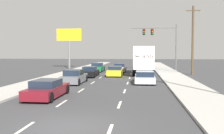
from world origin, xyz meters
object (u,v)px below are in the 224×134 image
(car_gray, at_px, (74,77))
(car_white, at_px, (120,68))
(car_green, at_px, (97,68))
(car_yellow, at_px, (115,71))
(car_maroon, at_px, (47,89))
(car_silver, at_px, (145,77))
(traffic_signal_mast, at_px, (158,36))
(box_truck, at_px, (143,59))
(car_black, at_px, (90,72))
(roadside_billboard, at_px, (69,40))
(utility_pole_mid, at_px, (193,40))

(car_gray, xyz_separation_m, car_white, (3.23, 14.52, -0.03))
(car_green, relative_size, car_yellow, 0.90)
(car_maroon, distance_m, car_silver, 10.84)
(car_silver, relative_size, traffic_signal_mast, 0.61)
(traffic_signal_mast, bearing_deg, car_maroon, -109.62)
(traffic_signal_mast, bearing_deg, box_truck, -108.43)
(car_white, height_order, traffic_signal_mast, traffic_signal_mast)
(car_black, xyz_separation_m, roadside_billboard, (-6.64, 14.58, 4.65))
(car_maroon, bearing_deg, car_gray, 91.31)
(car_green, xyz_separation_m, car_gray, (0.14, -14.44, 0.00))
(car_gray, distance_m, car_white, 14.88)
(utility_pole_mid, bearing_deg, car_green, 162.20)
(car_black, xyz_separation_m, car_silver, (6.53, -5.78, 0.00))
(traffic_signal_mast, bearing_deg, car_yellow, -122.13)
(car_gray, height_order, utility_pole_mid, utility_pole_mid)
(car_yellow, height_order, utility_pole_mid, utility_pole_mid)
(car_maroon, relative_size, car_silver, 1.00)
(car_black, height_order, box_truck, box_truck)
(car_maroon, bearing_deg, car_silver, 52.80)
(car_silver, xyz_separation_m, traffic_signal_mast, (2.37, 16.40, 4.90))
(utility_pole_mid, height_order, roadside_billboard, utility_pole_mid)
(car_gray, height_order, car_yellow, car_gray)
(car_silver, bearing_deg, car_yellow, 116.61)
(car_white, bearing_deg, car_black, -111.37)
(utility_pole_mid, bearing_deg, car_maroon, -125.73)
(car_black, relative_size, car_silver, 1.03)
(roadside_billboard, bearing_deg, utility_pole_mid, -29.72)
(car_black, bearing_deg, car_gray, -91.64)
(car_silver, bearing_deg, utility_pole_mid, 55.69)
(box_truck, xyz_separation_m, car_silver, (0.06, -9.11, -1.56))
(car_green, relative_size, car_white, 0.98)
(car_green, bearing_deg, utility_pole_mid, -17.80)
(car_green, distance_m, roadside_billboard, 10.41)
(car_gray, relative_size, car_maroon, 0.97)
(car_yellow, bearing_deg, traffic_signal_mast, 57.87)
(car_green, height_order, car_maroon, car_green)
(car_gray, relative_size, box_truck, 0.47)
(box_truck, height_order, roadside_billboard, roadside_billboard)
(car_white, height_order, utility_pole_mid, utility_pole_mid)
(car_silver, bearing_deg, car_black, 138.53)
(car_white, distance_m, box_truck, 5.82)
(box_truck, distance_m, traffic_signal_mast, 8.38)
(car_gray, bearing_deg, car_white, 77.45)
(traffic_signal_mast, relative_size, roadside_billboard, 1.03)
(box_truck, bearing_deg, car_white, 127.81)
(car_green, xyz_separation_m, car_black, (0.33, -7.69, -0.06))
(car_gray, relative_size, traffic_signal_mast, 0.59)
(car_silver, bearing_deg, car_maroon, -127.20)
(traffic_signal_mast, bearing_deg, roadside_billboard, 165.73)
(car_gray, xyz_separation_m, utility_pole_mid, (13.03, 10.22, 3.98))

